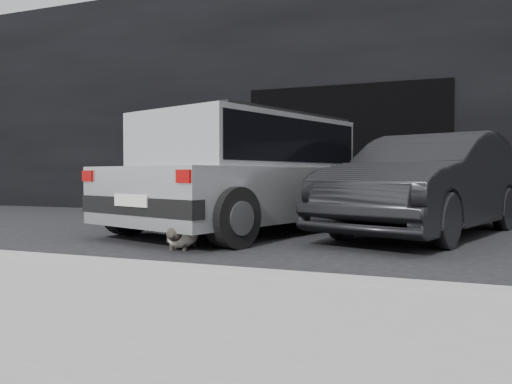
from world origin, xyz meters
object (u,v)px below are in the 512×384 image
(cat_siamese, at_px, (182,237))
(cat_white, at_px, (185,228))
(silver_hatchback, at_px, (253,169))
(second_car, at_px, (429,184))

(cat_siamese, relative_size, cat_white, 1.17)
(cat_siamese, xyz_separation_m, cat_white, (-0.25, 0.52, 0.03))
(cat_white, bearing_deg, cat_siamese, 14.54)
(silver_hatchback, distance_m, cat_siamese, 2.11)
(cat_siamese, height_order, cat_white, cat_white)
(second_car, distance_m, cat_white, 3.33)
(cat_siamese, distance_m, cat_white, 0.58)
(silver_hatchback, xyz_separation_m, cat_siamese, (-0.08, -1.96, -0.77))
(silver_hatchback, bearing_deg, second_car, 28.04)
(second_car, bearing_deg, cat_siamese, -118.00)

